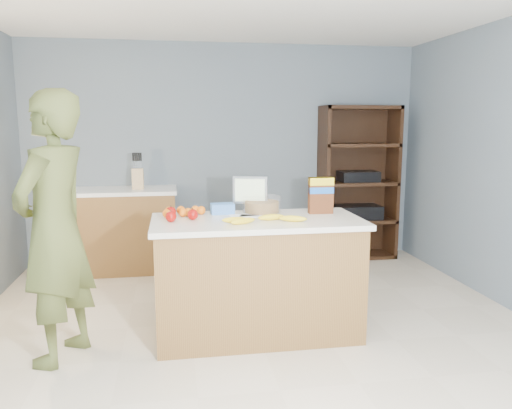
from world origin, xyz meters
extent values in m
cube|color=beige|center=(0.00, 0.00, 0.00)|extent=(4.50, 5.00, 0.02)
cube|color=slate|center=(0.00, 2.50, 1.25)|extent=(4.50, 0.02, 2.50)
cube|color=slate|center=(0.00, -2.50, 1.25)|extent=(4.50, 0.02, 2.50)
cube|color=brown|center=(0.00, 0.30, 0.43)|extent=(1.50, 0.70, 0.86)
cube|color=silver|center=(0.00, 0.30, 0.88)|extent=(1.56, 0.76, 0.04)
cube|color=black|center=(0.00, 0.30, 0.05)|extent=(1.46, 0.66, 0.10)
cube|color=brown|center=(-1.20, 2.20, 0.43)|extent=(1.20, 0.60, 0.86)
cube|color=white|center=(-1.20, 2.20, 0.88)|extent=(1.24, 0.62, 0.04)
cube|color=black|center=(1.55, 2.48, 0.90)|extent=(0.90, 0.04, 1.80)
cube|color=black|center=(1.12, 2.30, 0.90)|extent=(0.04, 0.40, 1.80)
cube|color=black|center=(1.98, 2.30, 0.90)|extent=(0.04, 0.40, 1.80)
cube|color=black|center=(1.55, 2.30, 0.02)|extent=(0.90, 0.40, 0.04)
cube|color=black|center=(1.55, 2.30, 0.45)|extent=(0.90, 0.40, 0.04)
cube|color=black|center=(1.55, 2.30, 0.90)|extent=(0.90, 0.40, 0.04)
cube|color=black|center=(1.55, 2.30, 1.35)|extent=(0.90, 0.40, 0.04)
cube|color=black|center=(1.55, 2.30, 1.78)|extent=(0.90, 0.40, 0.04)
cube|color=black|center=(1.55, 2.30, 0.55)|extent=(0.55, 0.32, 0.16)
cube|color=black|center=(1.55, 2.30, 0.98)|extent=(0.45, 0.30, 0.12)
imported|color=#4B5326|center=(-1.40, 0.12, 0.91)|extent=(0.67, 0.79, 1.83)
cube|color=tan|center=(-0.99, 2.18, 1.01)|extent=(0.12, 0.10, 0.22)
cylinder|color=black|center=(-1.03, 2.18, 1.17)|extent=(0.02, 0.02, 0.09)
cylinder|color=black|center=(-1.01, 2.18, 1.17)|extent=(0.02, 0.02, 0.09)
cylinder|color=black|center=(-0.99, 2.18, 1.17)|extent=(0.02, 0.02, 0.09)
cylinder|color=black|center=(-0.97, 2.18, 1.17)|extent=(0.02, 0.02, 0.09)
cylinder|color=black|center=(-0.95, 2.18, 1.17)|extent=(0.02, 0.02, 0.09)
cube|color=white|center=(-0.08, 0.46, 0.90)|extent=(0.24, 0.15, 0.00)
cube|color=white|center=(0.00, 0.40, 0.90)|extent=(0.24, 0.17, 0.00)
ellipsoid|color=yellow|center=(-0.17, 0.16, 0.92)|extent=(0.21, 0.07, 0.05)
ellipsoid|color=yellow|center=(-0.13, 0.12, 0.92)|extent=(0.20, 0.14, 0.05)
ellipsoid|color=yellow|center=(0.09, 0.23, 0.92)|extent=(0.21, 0.08, 0.05)
ellipsoid|color=yellow|center=(0.24, 0.15, 0.92)|extent=(0.21, 0.12, 0.05)
sphere|color=#970A07|center=(-0.63, 0.47, 0.94)|extent=(0.08, 0.08, 0.08)
sphere|color=#970A07|center=(-0.47, 0.34, 0.94)|extent=(0.08, 0.08, 0.08)
sphere|color=#970A07|center=(-0.63, 0.28, 0.94)|extent=(0.08, 0.08, 0.08)
sphere|color=#F5600F|center=(-0.66, 0.45, 0.93)|extent=(0.07, 0.07, 0.07)
sphere|color=#F5600F|center=(-0.56, 0.57, 0.93)|extent=(0.07, 0.07, 0.07)
sphere|color=#F5600F|center=(-0.54, 0.47, 0.93)|extent=(0.07, 0.07, 0.07)
sphere|color=#F5600F|center=(-0.40, 0.55, 0.93)|extent=(0.07, 0.07, 0.07)
sphere|color=#F5600F|center=(-0.65, 0.56, 0.93)|extent=(0.07, 0.07, 0.07)
sphere|color=#F5600F|center=(-0.50, 0.47, 0.93)|extent=(0.07, 0.07, 0.07)
sphere|color=#F5600F|center=(-0.45, 0.58, 0.93)|extent=(0.07, 0.07, 0.07)
cube|color=blue|center=(-0.23, 0.56, 0.94)|extent=(0.19, 0.13, 0.08)
cylinder|color=#267219|center=(0.08, 0.56, 0.95)|extent=(0.27, 0.27, 0.09)
cylinder|color=white|center=(0.08, 0.56, 0.97)|extent=(0.30, 0.30, 0.13)
cylinder|color=silver|center=(0.00, 0.63, 0.91)|extent=(0.12, 0.12, 0.01)
cylinder|color=silver|center=(0.00, 0.63, 0.94)|extent=(0.02, 0.02, 0.05)
cube|color=silver|center=(0.00, 0.63, 1.07)|extent=(0.28, 0.12, 0.22)
cube|color=yellow|center=(-0.01, 0.61, 1.07)|extent=(0.23, 0.08, 0.18)
cube|color=#592B14|center=(0.53, 0.44, 1.04)|extent=(0.19, 0.07, 0.29)
cube|color=yellow|center=(0.53, 0.44, 1.16)|extent=(0.19, 0.08, 0.06)
cube|color=blue|center=(0.53, 0.44, 1.09)|extent=(0.19, 0.08, 0.05)
camera|label=1|loc=(-0.61, -3.30, 1.61)|focal=35.00mm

